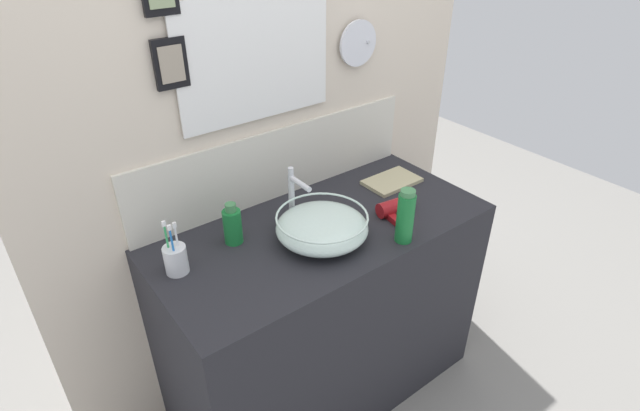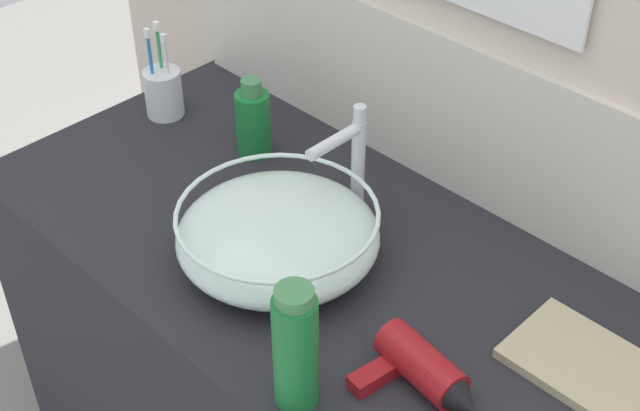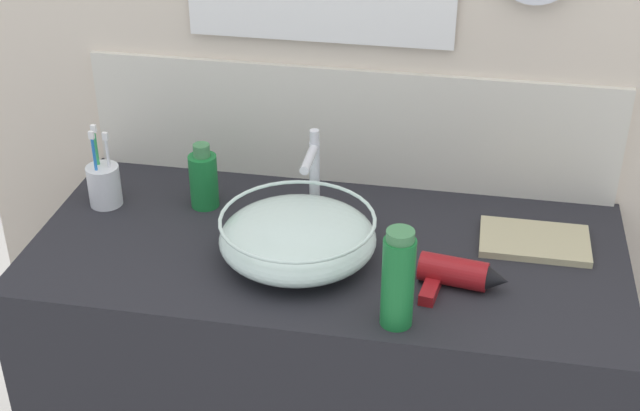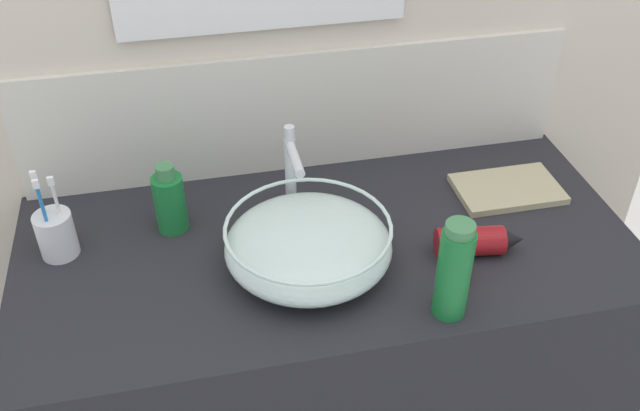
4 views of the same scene
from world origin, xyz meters
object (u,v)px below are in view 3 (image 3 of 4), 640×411
object	(u,v)px
shampoo_bottle	(204,179)
hand_towel	(534,241)
toothbrush_cup	(104,184)
faucet	(313,170)
hair_drier	(459,275)
glass_bowl_sink	(298,237)
soap_dispenser	(398,279)

from	to	relation	value
shampoo_bottle	hand_towel	world-z (taller)	shampoo_bottle
toothbrush_cup	hand_towel	bearing A→B (deg)	0.29
faucet	hair_drier	bearing A→B (deg)	-31.95
glass_bowl_sink	hand_towel	world-z (taller)	glass_bowl_sink
shampoo_bottle	glass_bowl_sink	bearing A→B (deg)	-34.76
glass_bowl_sink	hair_drier	bearing A→B (deg)	-6.66
glass_bowl_sink	faucet	world-z (taller)	faucet
faucet	soap_dispenser	distance (m)	0.42
faucet	toothbrush_cup	bearing A→B (deg)	-176.67
toothbrush_cup	shampoo_bottle	bearing A→B (deg)	8.92
toothbrush_cup	soap_dispenser	bearing A→B (deg)	-24.34
hair_drier	soap_dispenser	distance (m)	0.19
shampoo_bottle	toothbrush_cup	bearing A→B (deg)	-171.08
toothbrush_cup	soap_dispenser	distance (m)	0.79
glass_bowl_sink	soap_dispenser	xyz separation A→B (m)	(0.23, -0.18, 0.05)
hair_drier	soap_dispenser	xyz separation A→B (m)	(-0.11, -0.14, 0.07)
faucet	hand_towel	world-z (taller)	faucet
faucet	toothbrush_cup	xyz separation A→B (m)	(-0.49, -0.03, -0.07)
shampoo_bottle	faucet	bearing A→B (deg)	-1.70
faucet	shampoo_bottle	world-z (taller)	faucet
glass_bowl_sink	faucet	size ratio (longest dim) A/B	1.56
glass_bowl_sink	hand_towel	bearing A→B (deg)	16.70
hand_towel	shampoo_bottle	bearing A→B (deg)	177.64
glass_bowl_sink	soap_dispenser	bearing A→B (deg)	-38.36
glass_bowl_sink	hair_drier	size ratio (longest dim) A/B	1.78
glass_bowl_sink	hand_towel	xyz separation A→B (m)	(0.50, 0.15, -0.05)
faucet	toothbrush_cup	size ratio (longest dim) A/B	1.08
hand_towel	soap_dispenser	bearing A→B (deg)	-128.91
toothbrush_cup	shampoo_bottle	size ratio (longest dim) A/B	1.25
shampoo_bottle	hand_towel	size ratio (longest dim) A/B	0.67
glass_bowl_sink	shampoo_bottle	distance (m)	0.32
hand_towel	hair_drier	bearing A→B (deg)	-129.65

